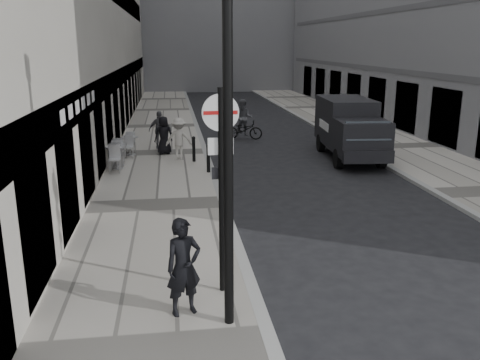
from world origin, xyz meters
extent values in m
cube|color=#ABA59A|center=(-2.00, 18.00, 0.06)|extent=(4.00, 60.00, 0.12)
cube|color=#ABA59A|center=(9.00, 18.00, 0.06)|extent=(4.00, 60.00, 0.12)
imported|color=black|center=(-1.35, 3.88, 1.00)|extent=(0.75, 0.62, 1.76)
cylinder|color=black|center=(-0.60, 4.64, 2.07)|extent=(0.10, 0.10, 3.91)
cylinder|color=white|center=(-0.60, 4.64, 3.58)|extent=(0.67, 0.07, 0.67)
cube|color=#B21414|center=(-0.60, 4.62, 3.58)|extent=(0.61, 0.04, 0.07)
cube|color=white|center=(-0.60, 4.67, 2.97)|extent=(0.47, 0.05, 0.31)
cylinder|color=black|center=(-0.60, 3.46, 3.12)|extent=(0.16, 0.16, 6.01)
cylinder|color=black|center=(-0.15, 14.08, 0.61)|extent=(0.13, 0.13, 0.98)
cylinder|color=black|center=(-0.60, 15.97, 0.60)|extent=(0.13, 0.13, 0.96)
cylinder|color=black|center=(5.01, 14.49, 0.39)|extent=(0.34, 0.80, 0.78)
cylinder|color=black|center=(6.72, 14.35, 0.39)|extent=(0.34, 0.80, 0.78)
cylinder|color=black|center=(5.28, 17.80, 0.39)|extent=(0.34, 0.80, 0.78)
cylinder|color=black|center=(6.99, 17.66, 0.39)|extent=(0.34, 0.80, 0.78)
cube|color=black|center=(6.07, 16.95, 1.52)|extent=(2.24, 3.67, 1.96)
cube|color=black|center=(5.86, 14.32, 1.22)|extent=(2.09, 1.91, 1.37)
cube|color=#1E2328|center=(5.80, 13.59, 1.61)|extent=(1.73, 0.48, 0.72)
imported|color=black|center=(2.21, 21.26, 0.50)|extent=(2.01, 1.11, 1.00)
imported|color=#505155|center=(2.21, 21.26, 1.11)|extent=(1.07, 0.92, 1.89)
imported|color=#504F54|center=(-1.98, 18.78, 0.98)|extent=(1.01, 0.42, 1.73)
imported|color=#B2ADA4|center=(-1.18, 16.44, 0.99)|extent=(1.22, 0.84, 1.73)
imported|color=black|center=(-1.81, 17.61, 0.94)|extent=(0.91, 0.71, 1.64)
cylinder|color=silver|center=(-3.60, 15.11, 0.14)|extent=(0.50, 0.50, 0.03)
cylinder|color=silver|center=(-3.60, 15.11, 0.55)|extent=(0.07, 0.07, 0.83)
cylinder|color=silver|center=(-3.60, 15.11, 0.97)|extent=(0.79, 0.79, 0.03)
cylinder|color=#AEAEB0|center=(-3.60, 15.63, 0.14)|extent=(0.49, 0.49, 0.03)
cylinder|color=#AEAEB0|center=(-3.60, 15.63, 0.54)|extent=(0.07, 0.07, 0.82)
cylinder|color=#AEAEB0|center=(-3.60, 15.63, 0.95)|extent=(0.78, 0.78, 0.03)
cylinder|color=#B9B9BB|center=(-3.27, 17.61, 0.14)|extent=(0.45, 0.45, 0.03)
cylinder|color=#B9B9BB|center=(-3.27, 17.61, 0.51)|extent=(0.06, 0.06, 0.76)
cylinder|color=#B9B9BB|center=(-3.27, 17.61, 0.89)|extent=(0.72, 0.72, 0.03)
camera|label=1|loc=(-1.47, -4.32, 4.75)|focal=38.00mm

